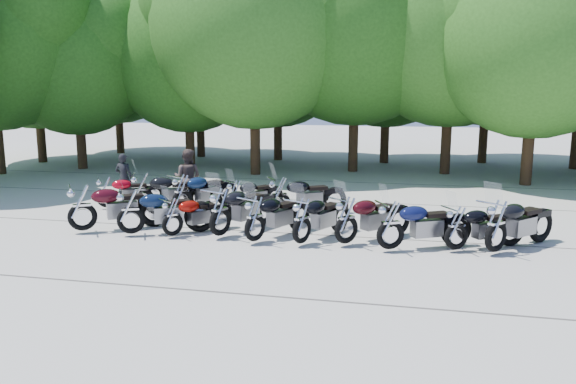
% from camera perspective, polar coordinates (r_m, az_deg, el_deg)
% --- Properties ---
extents(ground, '(90.00, 90.00, 0.00)m').
position_cam_1_polar(ground, '(13.32, -1.37, -5.81)').
color(ground, '#A6A196').
rests_on(ground, ground).
extents(tree_0, '(7.50, 7.50, 9.21)m').
position_cam_1_polar(tree_0, '(31.43, -24.37, 12.70)').
color(tree_0, '#3A2614').
rests_on(tree_0, ground).
extents(tree_1, '(6.97, 6.97, 8.55)m').
position_cam_1_polar(tree_1, '(28.07, -20.77, 12.52)').
color(tree_1, '#3A2614').
rests_on(tree_1, ground).
extents(tree_2, '(7.31, 7.31, 8.97)m').
position_cam_1_polar(tree_2, '(27.32, -10.20, 13.62)').
color(tree_2, '#3A2614').
rests_on(tree_2, ground).
extents(tree_3, '(8.70, 8.70, 10.67)m').
position_cam_1_polar(tree_3, '(24.70, -3.48, 16.47)').
color(tree_3, '#3A2614').
rests_on(tree_3, ground).
extents(tree_4, '(9.13, 9.13, 11.20)m').
position_cam_1_polar(tree_4, '(25.80, 6.90, 16.86)').
color(tree_4, '#3A2614').
rests_on(tree_4, ground).
extents(tree_5, '(9.04, 9.04, 11.10)m').
position_cam_1_polar(tree_5, '(25.84, 16.34, 16.37)').
color(tree_5, '#3A2614').
rests_on(tree_5, ground).
extents(tree_6, '(8.00, 8.00, 9.82)m').
position_cam_1_polar(tree_6, '(23.78, 23.97, 14.62)').
color(tree_6, '#3A2614').
rests_on(tree_6, ground).
extents(tree_9, '(7.59, 7.59, 9.32)m').
position_cam_1_polar(tree_9, '(34.32, -17.11, 13.00)').
color(tree_9, '#3A2614').
rests_on(tree_9, ground).
extents(tree_10, '(7.78, 7.78, 9.55)m').
position_cam_1_polar(tree_10, '(31.55, -9.09, 13.84)').
color(tree_10, '#3A2614').
rests_on(tree_10, ground).
extents(tree_11, '(7.56, 7.56, 9.28)m').
position_cam_1_polar(tree_11, '(29.69, -1.06, 13.87)').
color(tree_11, '#3A2614').
rests_on(tree_11, ground).
extents(tree_12, '(7.88, 7.88, 9.67)m').
position_cam_1_polar(tree_12, '(28.99, 10.08, 14.25)').
color(tree_12, '#3A2614').
rests_on(tree_12, ground).
extents(tree_13, '(8.31, 8.31, 10.20)m').
position_cam_1_polar(tree_13, '(30.22, 19.77, 14.25)').
color(tree_13, '#3A2614').
rests_on(tree_13, ground).
extents(motorcycle_0, '(2.56, 2.11, 1.45)m').
position_cam_1_polar(motorcycle_0, '(15.53, -20.21, -1.35)').
color(motorcycle_0, '#35070F').
rests_on(motorcycle_0, ground).
extents(motorcycle_1, '(2.51, 1.76, 1.38)m').
position_cam_1_polar(motorcycle_1, '(14.83, -15.71, -1.77)').
color(motorcycle_1, black).
rests_on(motorcycle_1, ground).
extents(motorcycle_2, '(1.74, 1.97, 1.15)m').
position_cam_1_polar(motorcycle_2, '(14.47, -11.67, -2.37)').
color(motorcycle_2, '#810A04').
rests_on(motorcycle_2, ground).
extents(motorcycle_3, '(1.75, 2.63, 1.43)m').
position_cam_1_polar(motorcycle_3, '(14.18, -6.92, -1.88)').
color(motorcycle_3, black).
rests_on(motorcycle_3, ground).
extents(motorcycle_4, '(1.75, 2.39, 1.32)m').
position_cam_1_polar(motorcycle_4, '(13.63, -3.40, -2.58)').
color(motorcycle_4, black).
rests_on(motorcycle_4, ground).
extents(motorcycle_5, '(1.66, 2.40, 1.32)m').
position_cam_1_polar(motorcycle_5, '(13.42, 1.41, -2.78)').
color(motorcycle_5, black).
rests_on(motorcycle_5, ground).
extents(motorcycle_6, '(2.18, 2.24, 1.36)m').
position_cam_1_polar(motorcycle_6, '(13.46, 5.95, -2.70)').
color(motorcycle_6, black).
rests_on(motorcycle_6, ground).
extents(motorcycle_7, '(2.45, 1.77, 1.35)m').
position_cam_1_polar(motorcycle_7, '(13.13, 10.39, -3.17)').
color(motorcycle_7, '#0D1239').
rests_on(motorcycle_7, ground).
extents(motorcycle_8, '(2.19, 1.68, 1.22)m').
position_cam_1_polar(motorcycle_8, '(13.49, 16.77, -3.37)').
color(motorcycle_8, black).
rests_on(motorcycle_8, ground).
extents(motorcycle_9, '(2.28, 2.38, 1.43)m').
position_cam_1_polar(motorcycle_9, '(13.53, 20.42, -3.10)').
color(motorcycle_9, black).
rests_on(motorcycle_9, ground).
extents(motorcycle_10, '(2.05, 1.63, 1.15)m').
position_cam_1_polar(motorcycle_10, '(18.45, -18.02, 0.10)').
color(motorcycle_10, '#9F0515').
rests_on(motorcycle_10, ground).
extents(motorcycle_11, '(2.52, 1.62, 1.37)m').
position_cam_1_polar(motorcycle_11, '(17.64, -14.59, 0.18)').
color(motorcycle_11, black).
rests_on(motorcycle_11, ground).
extents(motorcycle_12, '(1.89, 2.44, 1.37)m').
position_cam_1_polar(motorcycle_12, '(17.09, -10.73, 0.00)').
color(motorcycle_12, '#0E1F40').
rests_on(motorcycle_12, ground).
extents(motorcycle_13, '(1.78, 2.03, 1.18)m').
position_cam_1_polar(motorcycle_13, '(16.87, -5.41, -0.32)').
color(motorcycle_13, black).
rests_on(motorcycle_13, ground).
extents(motorcycle_14, '(2.44, 1.89, 1.36)m').
position_cam_1_polar(motorcycle_14, '(16.30, -0.87, -0.32)').
color(motorcycle_14, black).
rests_on(motorcycle_14, ground).
extents(rider_0, '(0.61, 0.41, 1.64)m').
position_cam_1_polar(rider_0, '(19.36, -16.33, 1.39)').
color(rider_0, black).
rests_on(rider_0, ground).
extents(rider_1, '(0.94, 0.75, 1.85)m').
position_cam_1_polar(rider_1, '(18.18, -10.15, 1.43)').
color(rider_1, '#4F3E38').
rests_on(rider_1, ground).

